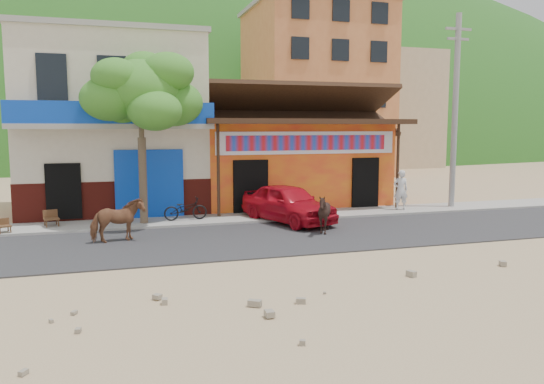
{
  "coord_description": "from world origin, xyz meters",
  "views": [
    {
      "loc": [
        -5.69,
        -13.15,
        3.45
      ],
      "look_at": [
        -0.73,
        3.0,
        1.4
      ],
      "focal_mm": 35.0,
      "sensor_mm": 36.0,
      "label": 1
    }
  ],
  "objects_px": {
    "cow_tan": "(118,220)",
    "tree": "(142,137)",
    "utility_pole": "(455,112)",
    "cafe_chair_right": "(4,220)",
    "cafe_chair_left": "(51,211)",
    "pedestrian": "(401,190)",
    "cow_dark": "(324,214)",
    "scooter": "(186,209)",
    "red_car": "(288,203)"
  },
  "relations": [
    {
      "from": "pedestrian",
      "to": "cafe_chair_right",
      "type": "xyz_separation_m",
      "value": [
        -14.63,
        -0.51,
        -0.39
      ]
    },
    {
      "from": "cow_dark",
      "to": "red_car",
      "type": "bearing_deg",
      "value": 172.6
    },
    {
      "from": "cow_dark",
      "to": "pedestrian",
      "type": "relative_size",
      "value": 0.79
    },
    {
      "from": "utility_pole",
      "to": "cow_dark",
      "type": "distance_m",
      "value": 8.76
    },
    {
      "from": "tree",
      "to": "cow_tan",
      "type": "distance_m",
      "value": 3.69
    },
    {
      "from": "scooter",
      "to": "cafe_chair_right",
      "type": "height_order",
      "value": "cafe_chair_right"
    },
    {
      "from": "utility_pole",
      "to": "cafe_chair_right",
      "type": "distance_m",
      "value": 17.58
    },
    {
      "from": "utility_pole",
      "to": "scooter",
      "type": "xyz_separation_m",
      "value": [
        -11.32,
        -0.08,
        -3.59
      ]
    },
    {
      "from": "cafe_chair_left",
      "to": "cafe_chair_right",
      "type": "bearing_deg",
      "value": -164.38
    },
    {
      "from": "red_car",
      "to": "cafe_chair_right",
      "type": "height_order",
      "value": "red_car"
    },
    {
      "from": "tree",
      "to": "utility_pole",
      "type": "relative_size",
      "value": 0.75
    },
    {
      "from": "cow_dark",
      "to": "cafe_chair_right",
      "type": "bearing_deg",
      "value": -125.05
    },
    {
      "from": "cow_tan",
      "to": "red_car",
      "type": "relative_size",
      "value": 0.38
    },
    {
      "from": "red_car",
      "to": "tree",
      "type": "bearing_deg",
      "value": 149.1
    },
    {
      "from": "scooter",
      "to": "pedestrian",
      "type": "bearing_deg",
      "value": -93.05
    },
    {
      "from": "cafe_chair_right",
      "to": "cafe_chair_left",
      "type": "bearing_deg",
      "value": 7.21
    },
    {
      "from": "utility_pole",
      "to": "red_car",
      "type": "distance_m",
      "value": 8.57
    },
    {
      "from": "tree",
      "to": "scooter",
      "type": "relative_size",
      "value": 3.84
    },
    {
      "from": "tree",
      "to": "red_car",
      "type": "relative_size",
      "value": 1.46
    },
    {
      "from": "cow_tan",
      "to": "cow_dark",
      "type": "distance_m",
      "value": 6.46
    },
    {
      "from": "cow_dark",
      "to": "cafe_chair_right",
      "type": "relative_size",
      "value": 1.54
    },
    {
      "from": "cow_dark",
      "to": "cafe_chair_left",
      "type": "height_order",
      "value": "cow_dark"
    },
    {
      "from": "red_car",
      "to": "cafe_chair_left",
      "type": "height_order",
      "value": "red_car"
    },
    {
      "from": "pedestrian",
      "to": "red_car",
      "type": "bearing_deg",
      "value": 24.28
    },
    {
      "from": "tree",
      "to": "cow_tan",
      "type": "xyz_separation_m",
      "value": [
        -0.93,
        -2.63,
        -2.43
      ]
    },
    {
      "from": "pedestrian",
      "to": "cow_dark",
      "type": "bearing_deg",
      "value": 47.67
    },
    {
      "from": "cow_tan",
      "to": "tree",
      "type": "bearing_deg",
      "value": -34.52
    },
    {
      "from": "scooter",
      "to": "cafe_chair_left",
      "type": "xyz_separation_m",
      "value": [
        -4.54,
        0.15,
        0.09
      ]
    },
    {
      "from": "pedestrian",
      "to": "cafe_chair_left",
      "type": "height_order",
      "value": "pedestrian"
    },
    {
      "from": "cow_tan",
      "to": "pedestrian",
      "type": "height_order",
      "value": "pedestrian"
    },
    {
      "from": "cow_tan",
      "to": "cafe_chair_right",
      "type": "xyz_separation_m",
      "value": [
        -3.47,
        2.13,
        -0.16
      ]
    },
    {
      "from": "scooter",
      "to": "cow_dark",
      "type": "bearing_deg",
      "value": -132.07
    },
    {
      "from": "red_car",
      "to": "cafe_chair_left",
      "type": "xyz_separation_m",
      "value": [
        -8.08,
        1.27,
        -0.12
      ]
    },
    {
      "from": "cow_dark",
      "to": "red_car",
      "type": "height_order",
      "value": "red_car"
    },
    {
      "from": "utility_pole",
      "to": "pedestrian",
      "type": "relative_size",
      "value": 4.93
    },
    {
      "from": "cow_tan",
      "to": "red_car",
      "type": "distance_m",
      "value": 6.17
    },
    {
      "from": "cow_dark",
      "to": "cafe_chair_right",
      "type": "distance_m",
      "value": 10.27
    },
    {
      "from": "pedestrian",
      "to": "scooter",
      "type": "bearing_deg",
      "value": 12.55
    },
    {
      "from": "cafe_chair_right",
      "to": "utility_pole",
      "type": "bearing_deg",
      "value": -20.42
    },
    {
      "from": "cow_dark",
      "to": "scooter",
      "type": "distance_m",
      "value": 5.23
    },
    {
      "from": "red_car",
      "to": "cafe_chair_left",
      "type": "relative_size",
      "value": 4.07
    },
    {
      "from": "pedestrian",
      "to": "utility_pole",
      "type": "bearing_deg",
      "value": -162.63
    },
    {
      "from": "tree",
      "to": "cafe_chair_right",
      "type": "height_order",
      "value": "tree"
    },
    {
      "from": "tree",
      "to": "pedestrian",
      "type": "relative_size",
      "value": 3.7
    },
    {
      "from": "utility_pole",
      "to": "cafe_chair_right",
      "type": "xyz_separation_m",
      "value": [
        -17.2,
        -0.7,
        -3.58
      ]
    },
    {
      "from": "scooter",
      "to": "cow_tan",
      "type": "bearing_deg",
      "value": 136.43
    },
    {
      "from": "tree",
      "to": "cow_dark",
      "type": "relative_size",
      "value": 4.68
    },
    {
      "from": "scooter",
      "to": "tree",
      "type": "bearing_deg",
      "value": 92.36
    },
    {
      "from": "pedestrian",
      "to": "cafe_chair_left",
      "type": "bearing_deg",
      "value": 12.15
    },
    {
      "from": "cow_tan",
      "to": "red_car",
      "type": "xyz_separation_m",
      "value": [
        5.95,
        1.63,
        0.05
      ]
    }
  ]
}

